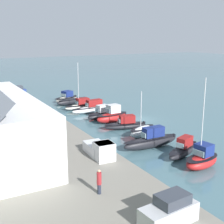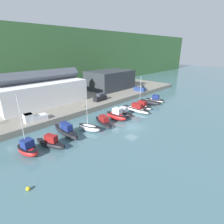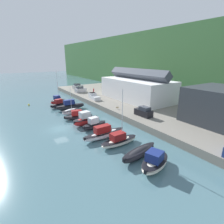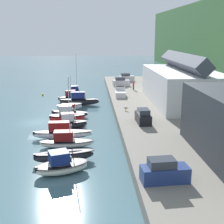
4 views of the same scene
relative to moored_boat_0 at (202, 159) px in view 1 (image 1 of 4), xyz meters
The scene contains 18 objects.
ground_plane 20.69m from the moored_boat_0, 15.72° to the right, with size 320.00×320.00×0.00m, color #476B75.
moored_boat_0 is the anchor object (origin of this frame).
moored_boat_1 3.67m from the moored_boat_0, ahead, with size 3.55×6.31×2.36m.
moored_boat_2 7.85m from the moored_boat_0, ahead, with size 1.74×8.10×2.75m.
moored_boat_3 12.22m from the moored_boat_0, ahead, with size 3.23×5.28×6.57m.
moored_boat_4 16.43m from the moored_boat_0, ahead, with size 3.46×6.95×2.18m.
moored_boat_5 20.74m from the moored_boat_0, ahead, with size 2.72×6.00×2.97m.
moored_boat_6 23.57m from the moored_boat_0, ahead, with size 2.48×5.67×2.43m.
moored_boat_7 28.39m from the moored_boat_0, ahead, with size 1.96×8.36×2.42m.
moored_boat_8 31.87m from the moored_boat_0, ahead, with size 2.17×6.86×9.06m.
moored_boat_9 36.58m from the moored_boat_0, ahead, with size 2.69×7.03×1.39m.
moored_boat_10 39.52m from the moored_boat_0, ahead, with size 4.14×6.07×2.43m.
parked_car_0 13.71m from the moored_boat_0, 125.73° to the left, with size 2.14×4.34×2.16m.
parked_car_2 45.80m from the moored_boat_0, 12.60° to the left, with size 2.14×4.33×2.16m.
parked_car_3 28.32m from the moored_boat_0, 23.25° to the left, with size 4.25×1.92×2.16m.
pickup_truck_0 11.11m from the moored_boat_0, 61.52° to the left, with size 4.83×2.22×1.90m.
person_on_quay 13.66m from the moored_boat_0, 97.99° to the left, with size 0.40×0.40×2.14m.
dog_on_quay 20.67m from the moored_boat_0, 27.25° to the left, with size 0.80×0.76×0.68m.
Camera 1 is at (-42.76, 29.48, 14.14)m, focal length 50.00 mm.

